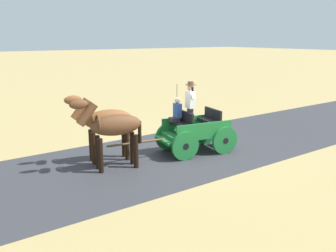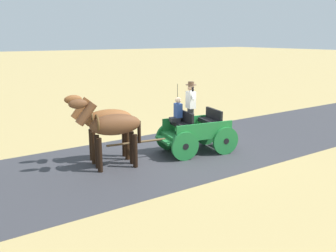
# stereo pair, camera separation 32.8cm
# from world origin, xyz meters

# --- Properties ---
(ground_plane) EXTENTS (200.00, 200.00, 0.00)m
(ground_plane) POSITION_xyz_m (0.00, 0.00, 0.00)
(ground_plane) COLOR tan
(road_surface) EXTENTS (5.27, 160.00, 0.01)m
(road_surface) POSITION_xyz_m (0.00, 0.00, 0.00)
(road_surface) COLOR #38383D
(road_surface) RESTS_ON ground
(horse_drawn_carriage) EXTENTS (1.81, 4.51, 2.50)m
(horse_drawn_carriage) POSITION_xyz_m (-0.23, -0.03, 0.82)
(horse_drawn_carriage) COLOR #1E7233
(horse_drawn_carriage) RESTS_ON ground
(horse_near_side) EXTENTS (0.87, 2.15, 2.21)m
(horse_near_side) POSITION_xyz_m (-0.10, 3.02, 1.32)
(horse_near_side) COLOR brown
(horse_near_side) RESTS_ON ground
(horse_off_side) EXTENTS (0.87, 2.15, 2.21)m
(horse_off_side) POSITION_xyz_m (0.70, 2.88, 1.32)
(horse_off_side) COLOR brown
(horse_off_side) RESTS_ON ground
(traffic_cone) EXTENTS (0.32, 0.32, 0.50)m
(traffic_cone) POSITION_xyz_m (2.14, -2.73, 0.25)
(traffic_cone) COLOR orange
(traffic_cone) RESTS_ON ground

